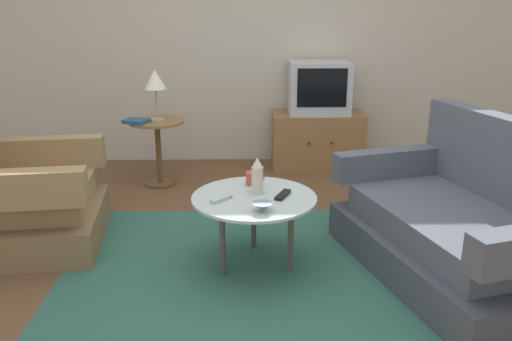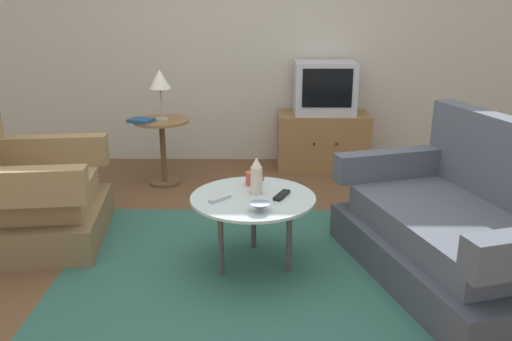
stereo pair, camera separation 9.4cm
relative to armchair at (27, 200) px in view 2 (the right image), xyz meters
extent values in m
plane|color=brown|center=(1.57, -0.28, -0.30)|extent=(16.00, 16.00, 0.00)
cube|color=#BCB29E|center=(1.57, 2.05, 1.05)|extent=(9.00, 0.12, 2.70)
cube|color=#2D5B4C|center=(1.58, -0.35, -0.30)|extent=(2.40, 1.82, 0.00)
cube|color=brown|center=(0.06, 0.01, -0.18)|extent=(1.01, 1.05, 0.24)
cube|color=#93754C|center=(0.06, 0.01, 0.03)|extent=(0.83, 0.76, 0.18)
cube|color=#93754C|center=(0.10, -0.39, 0.23)|extent=(0.91, 0.25, 0.23)
cube|color=#93754C|center=(0.01, 0.41, 0.23)|extent=(0.91, 0.25, 0.23)
cube|color=#3E424B|center=(2.77, -0.50, -0.18)|extent=(1.30, 1.71, 0.24)
cube|color=#4C515B|center=(2.77, -0.50, 0.03)|extent=(1.08, 1.41, 0.18)
cube|color=#4C515B|center=(2.57, 0.16, 0.22)|extent=(0.90, 0.39, 0.20)
cylinder|color=#B2C6C1|center=(1.58, -0.35, 0.15)|extent=(0.78, 0.78, 0.02)
cylinder|color=#4C4742|center=(1.57, -0.11, -0.08)|extent=(0.04, 0.04, 0.44)
cylinder|color=#4C4742|center=(1.38, -0.48, -0.08)|extent=(0.04, 0.04, 0.44)
cylinder|color=#4C4742|center=(1.80, -0.45, -0.08)|extent=(0.04, 0.04, 0.44)
cylinder|color=olive|center=(0.74, 1.20, 0.29)|extent=(0.49, 0.49, 0.02)
cylinder|color=brown|center=(0.74, 1.20, -0.01)|extent=(0.05, 0.05, 0.58)
cylinder|color=brown|center=(0.74, 1.20, -0.29)|extent=(0.27, 0.27, 0.02)
cube|color=olive|center=(2.24, 1.73, -0.03)|extent=(0.90, 0.44, 0.55)
sphere|color=black|center=(2.13, 1.50, 0.00)|extent=(0.02, 0.02, 0.02)
sphere|color=black|center=(2.35, 1.50, 0.00)|extent=(0.02, 0.02, 0.02)
cube|color=#B7B7BC|center=(2.24, 1.73, 0.50)|extent=(0.58, 0.41, 0.50)
cube|color=black|center=(2.24, 1.52, 0.53)|extent=(0.47, 0.01, 0.36)
cylinder|color=#9E937A|center=(0.75, 1.18, 0.31)|extent=(0.13, 0.13, 0.02)
cylinder|color=#9E937A|center=(0.75, 1.18, 0.45)|extent=(0.02, 0.02, 0.26)
cone|color=beige|center=(0.75, 1.18, 0.67)|extent=(0.19, 0.19, 0.17)
cylinder|color=beige|center=(1.60, -0.29, 0.25)|extent=(0.07, 0.07, 0.17)
cone|color=beige|center=(1.60, -0.29, 0.37)|extent=(0.07, 0.07, 0.06)
cylinder|color=#B74C3D|center=(1.56, -0.12, 0.20)|extent=(0.08, 0.08, 0.09)
torus|color=#B74C3D|center=(1.62, -0.12, 0.20)|extent=(0.06, 0.01, 0.06)
cone|color=slate|center=(1.62, -0.58, 0.19)|extent=(0.12, 0.12, 0.05)
cube|color=black|center=(1.75, -0.35, 0.17)|extent=(0.11, 0.18, 0.02)
cube|color=#B2B2B7|center=(1.37, -0.41, 0.17)|extent=(0.14, 0.14, 0.02)
cube|color=navy|center=(0.58, 1.10, 0.32)|extent=(0.24, 0.22, 0.03)
camera|label=1|loc=(1.53, -3.40, 1.32)|focal=37.05mm
camera|label=2|loc=(1.62, -3.40, 1.32)|focal=37.05mm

